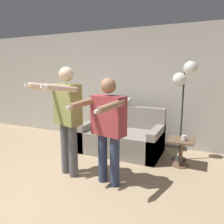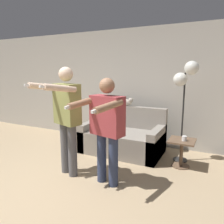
% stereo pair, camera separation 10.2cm
% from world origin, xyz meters
% --- Properties ---
extents(ground_plane, '(16.00, 16.00, 0.00)m').
position_xyz_m(ground_plane, '(0.00, 0.00, 0.00)').
color(ground_plane, tan).
extents(wall_back, '(10.00, 0.05, 2.60)m').
position_xyz_m(wall_back, '(0.00, 2.80, 1.30)').
color(wall_back, '#B7B2A8').
rests_on(wall_back, ground_plane).
extents(couch, '(1.62, 0.94, 0.91)m').
position_xyz_m(couch, '(0.42, 2.09, 0.29)').
color(couch, gray).
rests_on(couch, ground_plane).
extents(person_left, '(0.65, 0.77, 1.73)m').
position_xyz_m(person_left, '(0.02, 0.76, 1.01)').
color(person_left, '#56565B').
rests_on(person_left, ground_plane).
extents(person_right, '(0.66, 0.76, 1.57)m').
position_xyz_m(person_right, '(0.73, 0.76, 0.92)').
color(person_right, '#2D3856').
rests_on(person_right, ground_plane).
extents(cat, '(0.52, 0.12, 0.19)m').
position_xyz_m(cat, '(0.29, 2.45, 0.99)').
color(cat, '#B7AD9E').
rests_on(cat, couch).
extents(floor_lamp, '(0.43, 0.27, 1.84)m').
position_xyz_m(floor_lamp, '(1.58, 2.14, 1.51)').
color(floor_lamp, black).
rests_on(floor_lamp, ground_plane).
extents(side_table, '(0.44, 0.44, 0.49)m').
position_xyz_m(side_table, '(1.63, 1.87, 0.35)').
color(side_table, brown).
rests_on(side_table, ground_plane).
extents(cup, '(0.08, 0.08, 0.08)m').
position_xyz_m(cup, '(1.67, 1.84, 0.53)').
color(cup, white).
rests_on(cup, side_table).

